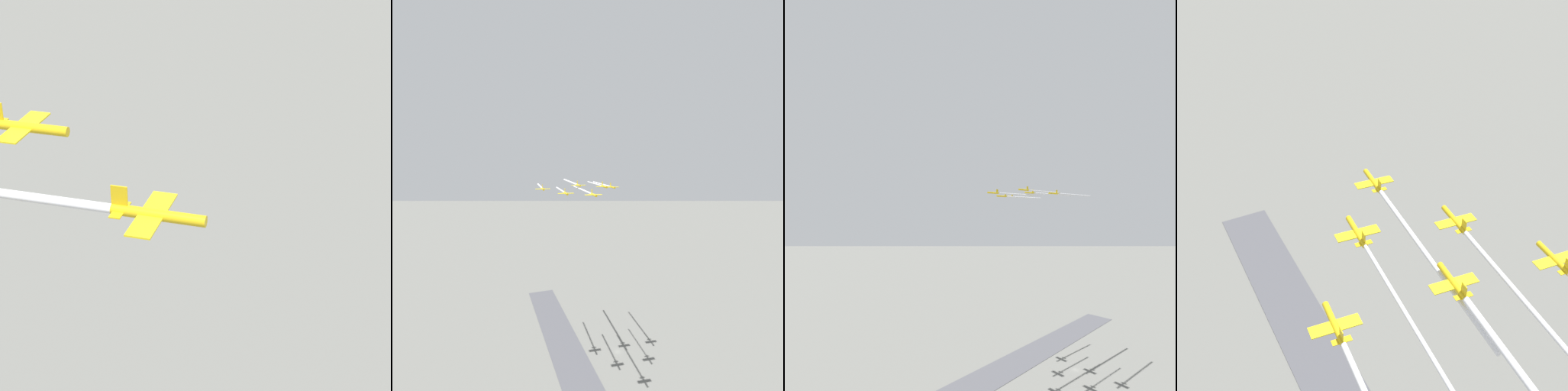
{
  "view_description": "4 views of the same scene",
  "coord_description": "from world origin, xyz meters",
  "views": [
    {
      "loc": [
        3.59,
        109.72,
        152.26
      ],
      "look_at": [
        -24.57,
        44.84,
        113.82
      ],
      "focal_mm": 70.0,
      "sensor_mm": 36.0,
      "label": 1
    },
    {
      "loc": [
        -105.55,
        170.59,
        133.84
      ],
      "look_at": [
        -18.33,
        57.77,
        117.15
      ],
      "focal_mm": 28.0,
      "sensor_mm": 36.0,
      "label": 2
    },
    {
      "loc": [
        -216.39,
        20.55,
        102.19
      ],
      "look_at": [
        -25.69,
        59.13,
        114.67
      ],
      "focal_mm": 28.0,
      "sensor_mm": 36.0,
      "label": 3
    },
    {
      "loc": [
        32.09,
        -36.53,
        184.06
      ],
      "look_at": [
        -17.22,
        51.15,
        113.6
      ],
      "focal_mm": 50.0,
      "sensor_mm": 36.0,
      "label": 4
    }
  ],
  "objects": [
    {
      "name": "jet_1",
      "position": [
        -9.87,
        32.11,
        119.2
      ],
      "size": [
        8.36,
        8.24,
        3.1
      ],
      "rotation": [
        0.0,
        0.0,
        0.89
      ],
      "color": "gold"
    },
    {
      "name": "ground_plane",
      "position": [
        0.0,
        0.0,
        0.0
      ],
      "size": [
        3000.0,
        3000.0,
        0.0
      ],
      "primitive_type": "plane",
      "color": "#60605B"
    },
    {
      "name": "smoke_trail_4",
      "position": [
        33.73,
        10.82,
        118.62
      ],
      "size": [
        39.54,
        32.09,
        1.18
      ],
      "rotation": [
        0.0,
        0.0,
        0.89
      ],
      "color": "white"
    },
    {
      "name": "smoke_trail_1",
      "position": [
        6.7,
        18.8,
        119.16
      ],
      "size": [
        27.0,
        21.89,
        0.73
      ],
      "rotation": [
        0.0,
        0.0,
        0.89
      ],
      "color": "white"
    },
    {
      "name": "jet_4",
      "position": [
        11.03,
        29.06,
        118.66
      ],
      "size": [
        8.36,
        8.24,
        3.1
      ],
      "rotation": [
        0.0,
        0.0,
        0.89
      ],
      "color": "gold"
    },
    {
      "name": "smoke_trail_5",
      "position": [
        41.21,
        32.28,
        116.83
      ],
      "size": [
        27.53,
        22.38,
        0.96
      ],
      "rotation": [
        0.0,
        0.0,
        0.89
      ],
      "color": "white"
    },
    {
      "name": "jet_0",
      "position": [
        -17.36,
        51.86,
        116.89
      ],
      "size": [
        8.36,
        8.24,
        3.1
      ],
      "rotation": [
        0.0,
        0.0,
        0.89
      ],
      "color": "gold"
    },
    {
      "name": "jet_2",
      "position": [
        3.54,
        48.8,
        115.91
      ],
      "size": [
        8.36,
        8.24,
        3.1
      ],
      "rotation": [
        0.0,
        0.0,
        0.89
      ],
      "color": "gold"
    },
    {
      "name": "smoke_trail_2",
      "position": [
        19.36,
        36.1,
        115.87
      ],
      "size": [
        25.61,
        20.83,
        0.93
      ],
      "rotation": [
        0.0,
        0.0,
        0.89
      ],
      "color": "white"
    },
    {
      "name": "jet_3",
      "position": [
        -2.38,
        12.36,
        117.05
      ],
      "size": [
        8.36,
        8.24,
        3.1
      ],
      "rotation": [
        0.0,
        0.0,
        0.89
      ],
      "color": "gold"
    },
    {
      "name": "smoke_trail_0",
      "position": [
        4.21,
        34.53,
        116.85
      ],
      "size": [
        37.13,
        30.09,
        0.96
      ],
      "rotation": [
        0.0,
        0.0,
        0.89
      ],
      "color": "white"
    },
    {
      "name": "jet_5",
      "position": [
        24.44,
        45.75,
        116.88
      ],
      "size": [
        8.36,
        8.24,
        3.1
      ],
      "rotation": [
        0.0,
        0.0,
        0.89
      ],
      "color": "gold"
    },
    {
      "name": "smoke_trail_3",
      "position": [
        17.18,
        -3.36,
        117.0
      ],
      "size": [
        33.15,
        26.9,
        0.98
      ],
      "rotation": [
        0.0,
        0.0,
        0.89
      ],
      "color": "white"
    }
  ]
}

